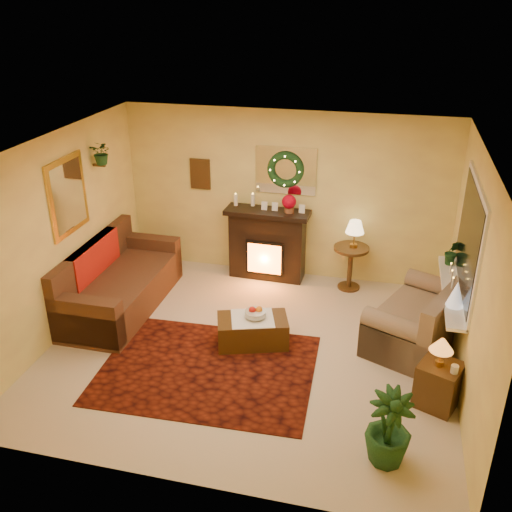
% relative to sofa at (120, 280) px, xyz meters
% --- Properties ---
extents(floor, '(5.00, 5.00, 0.00)m').
position_rel_sofa_xyz_m(floor, '(2.04, -0.61, -0.43)').
color(floor, beige).
rests_on(floor, ground).
extents(ceiling, '(5.00, 5.00, 0.00)m').
position_rel_sofa_xyz_m(ceiling, '(2.04, -0.61, 2.17)').
color(ceiling, white).
rests_on(ceiling, ground).
extents(wall_back, '(5.00, 5.00, 0.00)m').
position_rel_sofa_xyz_m(wall_back, '(2.04, 1.64, 0.87)').
color(wall_back, '#EFD88C').
rests_on(wall_back, ground).
extents(wall_front, '(5.00, 5.00, 0.00)m').
position_rel_sofa_xyz_m(wall_front, '(2.04, -2.86, 0.87)').
color(wall_front, '#EFD88C').
rests_on(wall_front, ground).
extents(wall_left, '(4.50, 4.50, 0.00)m').
position_rel_sofa_xyz_m(wall_left, '(-0.46, -0.61, 0.87)').
color(wall_left, '#EFD88C').
rests_on(wall_left, ground).
extents(wall_right, '(4.50, 4.50, 0.00)m').
position_rel_sofa_xyz_m(wall_right, '(4.54, -0.61, 0.87)').
color(wall_right, '#EFD88C').
rests_on(wall_right, ground).
extents(area_rug, '(2.61, 2.00, 0.01)m').
position_rel_sofa_xyz_m(area_rug, '(1.65, -1.15, -0.42)').
color(area_rug, maroon).
rests_on(area_rug, floor).
extents(sofa, '(0.99, 2.24, 0.96)m').
position_rel_sofa_xyz_m(sofa, '(0.00, 0.00, 0.00)').
color(sofa, brown).
rests_on(sofa, floor).
extents(red_throw, '(0.75, 1.22, 0.02)m').
position_rel_sofa_xyz_m(red_throw, '(-0.01, 0.17, 0.03)').
color(red_throw, red).
rests_on(red_throw, sofa).
extents(fireplace, '(1.16, 0.40, 1.05)m').
position_rel_sofa_xyz_m(fireplace, '(1.81, 1.43, 0.12)').
color(fireplace, black).
rests_on(fireplace, floor).
extents(poinsettia, '(0.21, 0.21, 0.21)m').
position_rel_sofa_xyz_m(poinsettia, '(2.14, 1.38, 0.87)').
color(poinsettia, '#AB0018').
rests_on(poinsettia, fireplace).
extents(mantel_candle_a, '(0.06, 0.06, 0.18)m').
position_rel_sofa_xyz_m(mantel_candle_a, '(1.32, 1.38, 0.83)').
color(mantel_candle_a, '#F8F6CA').
rests_on(mantel_candle_a, fireplace).
extents(mantel_candle_b, '(0.06, 0.06, 0.19)m').
position_rel_sofa_xyz_m(mantel_candle_b, '(1.58, 1.44, 0.83)').
color(mantel_candle_b, beige).
rests_on(mantel_candle_b, fireplace).
extents(mantel_mirror, '(0.92, 0.02, 0.72)m').
position_rel_sofa_xyz_m(mantel_mirror, '(2.04, 1.62, 1.27)').
color(mantel_mirror, white).
rests_on(mantel_mirror, wall_back).
extents(wreath, '(0.55, 0.11, 0.55)m').
position_rel_sofa_xyz_m(wreath, '(2.04, 1.58, 1.29)').
color(wreath, '#194719').
rests_on(wreath, wall_back).
extents(wall_art, '(0.32, 0.03, 0.48)m').
position_rel_sofa_xyz_m(wall_art, '(0.69, 1.62, 1.12)').
color(wall_art, '#381E11').
rests_on(wall_art, wall_back).
extents(gold_mirror, '(0.03, 0.84, 1.00)m').
position_rel_sofa_xyz_m(gold_mirror, '(-0.44, -0.31, 1.32)').
color(gold_mirror, gold).
rests_on(gold_mirror, wall_left).
extents(hanging_plant, '(0.33, 0.28, 0.36)m').
position_rel_sofa_xyz_m(hanging_plant, '(-0.30, 0.44, 1.54)').
color(hanging_plant, '#194719').
rests_on(hanging_plant, wall_left).
extents(loveseat, '(1.44, 1.77, 0.90)m').
position_rel_sofa_xyz_m(loveseat, '(4.10, 0.08, -0.01)').
color(loveseat, gray).
rests_on(loveseat, floor).
extents(window_frame, '(0.03, 1.86, 1.36)m').
position_rel_sofa_xyz_m(window_frame, '(4.53, -0.06, 1.12)').
color(window_frame, white).
rests_on(window_frame, wall_right).
extents(window_glass, '(0.02, 1.70, 1.22)m').
position_rel_sofa_xyz_m(window_glass, '(4.51, -0.06, 1.12)').
color(window_glass, black).
rests_on(window_glass, wall_right).
extents(window_sill, '(0.22, 1.86, 0.04)m').
position_rel_sofa_xyz_m(window_sill, '(4.42, -0.06, 0.44)').
color(window_sill, white).
rests_on(window_sill, wall_right).
extents(mini_tree, '(0.20, 0.20, 0.30)m').
position_rel_sofa_xyz_m(mini_tree, '(4.42, -0.48, 0.61)').
color(mini_tree, white).
rests_on(mini_tree, window_sill).
extents(sill_plant, '(0.25, 0.20, 0.46)m').
position_rel_sofa_xyz_m(sill_plant, '(4.45, 0.62, 0.66)').
color(sill_plant, '#175317').
rests_on(sill_plant, window_sill).
extents(side_table_round, '(0.62, 0.62, 0.68)m').
position_rel_sofa_xyz_m(side_table_round, '(3.11, 1.34, -0.10)').
color(side_table_round, black).
rests_on(side_table_round, floor).
extents(lamp_cream, '(0.28, 0.28, 0.42)m').
position_rel_sofa_xyz_m(lamp_cream, '(3.14, 1.34, 0.45)').
color(lamp_cream, '#FFD994').
rests_on(lamp_cream, side_table_round).
extents(end_table_square, '(0.55, 0.55, 0.52)m').
position_rel_sofa_xyz_m(end_table_square, '(4.30, -1.15, -0.16)').
color(end_table_square, black).
rests_on(end_table_square, floor).
extents(lamp_tiffany, '(0.26, 0.26, 0.37)m').
position_rel_sofa_xyz_m(lamp_tiffany, '(4.27, -1.16, 0.32)').
color(lamp_tiffany, '#FF6012').
rests_on(lamp_tiffany, end_table_square).
extents(coffee_table, '(0.99, 0.74, 0.37)m').
position_rel_sofa_xyz_m(coffee_table, '(2.05, -0.48, -0.22)').
color(coffee_table, '#553118').
rests_on(coffee_table, floor).
extents(fruit_bowl, '(0.27, 0.27, 0.06)m').
position_rel_sofa_xyz_m(fruit_bowl, '(2.08, -0.47, 0.02)').
color(fruit_bowl, beige).
rests_on(fruit_bowl, coffee_table).
extents(floor_palm, '(1.66, 1.66, 2.38)m').
position_rel_sofa_xyz_m(floor_palm, '(3.79, -2.13, 0.02)').
color(floor_palm, '#143215').
rests_on(floor_palm, floor).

